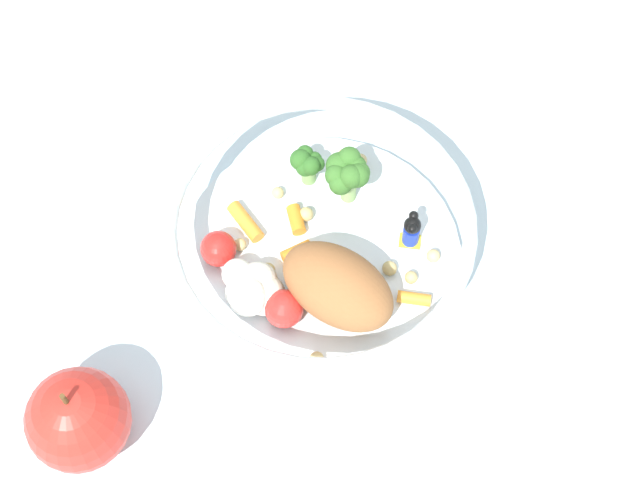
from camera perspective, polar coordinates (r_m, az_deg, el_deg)
ground_plane at (r=0.77m, az=1.69°, el=-1.07°), size 2.40×2.40×0.00m
food_container at (r=0.73m, az=-0.13°, el=-0.57°), size 0.23×0.23×0.07m
loose_apple at (r=0.70m, az=-13.88°, el=-10.11°), size 0.07×0.07×0.08m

